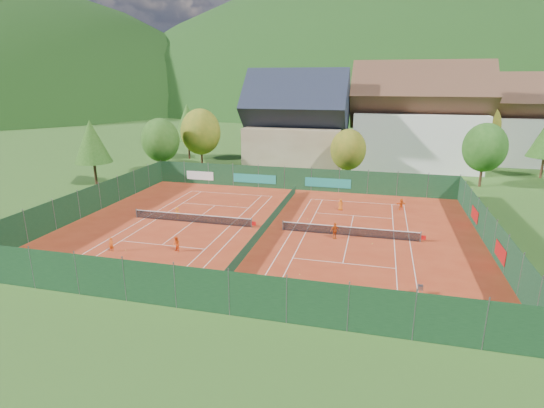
{
  "coord_description": "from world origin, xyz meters",
  "views": [
    {
      "loc": [
        10.16,
        -38.14,
        14.15
      ],
      "look_at": [
        0.0,
        2.0,
        2.0
      ],
      "focal_mm": 28.0,
      "sensor_mm": 36.0,
      "label": 1
    }
  ],
  "objects_px": {
    "player_right_near": "(335,231)",
    "player_left_mid": "(176,244)",
    "chalet": "(296,128)",
    "player_right_far_b": "(401,204)",
    "hotel_block_a": "(417,123)",
    "hotel_block_b": "(498,125)",
    "player_left_near": "(111,245)",
    "player_left_far": "(177,213)",
    "player_right_far_a": "(341,205)",
    "ball_hopper": "(420,287)"
  },
  "relations": [
    {
      "from": "player_left_mid",
      "to": "player_right_near",
      "type": "relative_size",
      "value": 0.89
    },
    {
      "from": "hotel_block_b",
      "to": "player_left_near",
      "type": "distance_m",
      "value": 67.4
    },
    {
      "from": "ball_hopper",
      "to": "player_left_near",
      "type": "bearing_deg",
      "value": 176.55
    },
    {
      "from": "ball_hopper",
      "to": "player_left_near",
      "type": "height_order",
      "value": "player_left_near"
    },
    {
      "from": "player_left_mid",
      "to": "player_right_far_a",
      "type": "relative_size",
      "value": 1.05
    },
    {
      "from": "player_right_far_a",
      "to": "player_right_far_b",
      "type": "xyz_separation_m",
      "value": [
        6.6,
        1.81,
        -0.0
      ]
    },
    {
      "from": "player_left_mid",
      "to": "player_right_far_a",
      "type": "height_order",
      "value": "player_left_mid"
    },
    {
      "from": "chalet",
      "to": "hotel_block_b",
      "type": "distance_m",
      "value": 35.85
    },
    {
      "from": "player_left_mid",
      "to": "player_right_far_b",
      "type": "xyz_separation_m",
      "value": [
        19.03,
        17.41,
        -0.04
      ]
    },
    {
      "from": "hotel_block_a",
      "to": "player_right_near",
      "type": "distance_m",
      "value": 38.71
    },
    {
      "from": "hotel_block_b",
      "to": "player_left_mid",
      "type": "distance_m",
      "value": 63.14
    },
    {
      "from": "player_right_far_b",
      "to": "ball_hopper",
      "type": "bearing_deg",
      "value": 68.64
    },
    {
      "from": "hotel_block_b",
      "to": "player_right_far_b",
      "type": "height_order",
      "value": "hotel_block_b"
    },
    {
      "from": "player_right_near",
      "to": "player_left_mid",
      "type": "bearing_deg",
      "value": 166.6
    },
    {
      "from": "hotel_block_b",
      "to": "player_left_far",
      "type": "bearing_deg",
      "value": -132.87
    },
    {
      "from": "hotel_block_b",
      "to": "player_left_near",
      "type": "bearing_deg",
      "value": -128.1
    },
    {
      "from": "hotel_block_a",
      "to": "player_right_near",
      "type": "height_order",
      "value": "hotel_block_a"
    },
    {
      "from": "player_right_near",
      "to": "player_right_far_a",
      "type": "height_order",
      "value": "player_right_near"
    },
    {
      "from": "chalet",
      "to": "ball_hopper",
      "type": "bearing_deg",
      "value": -67.67
    },
    {
      "from": "player_right_far_a",
      "to": "hotel_block_b",
      "type": "bearing_deg",
      "value": -124.1
    },
    {
      "from": "hotel_block_a",
      "to": "hotel_block_b",
      "type": "xyz_separation_m",
      "value": [
        14.0,
        8.0,
        -0.76
      ]
    },
    {
      "from": "player_right_far_b",
      "to": "hotel_block_a",
      "type": "bearing_deg",
      "value": -119.34
    },
    {
      "from": "player_left_far",
      "to": "hotel_block_a",
      "type": "bearing_deg",
      "value": -125.56
    },
    {
      "from": "player_left_far",
      "to": "player_right_far_b",
      "type": "height_order",
      "value": "player_right_far_b"
    },
    {
      "from": "ball_hopper",
      "to": "player_left_mid",
      "type": "bearing_deg",
      "value": 171.86
    },
    {
      "from": "player_left_far",
      "to": "player_right_far_a",
      "type": "relative_size",
      "value": 0.94
    },
    {
      "from": "ball_hopper",
      "to": "player_left_near",
      "type": "distance_m",
      "value": 25.04
    },
    {
      "from": "player_left_near",
      "to": "player_right_far_a",
      "type": "bearing_deg",
      "value": 35.27
    },
    {
      "from": "player_left_near",
      "to": "player_right_near",
      "type": "distance_m",
      "value": 19.78
    },
    {
      "from": "hotel_block_b",
      "to": "player_left_far",
      "type": "height_order",
      "value": "hotel_block_b"
    },
    {
      "from": "ball_hopper",
      "to": "player_left_far",
      "type": "distance_m",
      "value": 26.14
    },
    {
      "from": "hotel_block_b",
      "to": "hotel_block_a",
      "type": "bearing_deg",
      "value": -150.26
    },
    {
      "from": "player_left_near",
      "to": "player_left_mid",
      "type": "distance_m",
      "value": 5.59
    },
    {
      "from": "player_right_near",
      "to": "chalet",
      "type": "bearing_deg",
      "value": 66.85
    },
    {
      "from": "hotel_block_a",
      "to": "player_left_near",
      "type": "distance_m",
      "value": 52.99
    },
    {
      "from": "chalet",
      "to": "player_left_mid",
      "type": "xyz_separation_m",
      "value": [
        -2.99,
        -37.54,
        -5.93
      ]
    },
    {
      "from": "hotel_block_a",
      "to": "player_right_far_a",
      "type": "distance_m",
      "value": 30.28
    },
    {
      "from": "player_left_mid",
      "to": "player_left_far",
      "type": "relative_size",
      "value": 1.12
    },
    {
      "from": "player_left_mid",
      "to": "player_left_near",
      "type": "bearing_deg",
      "value": -138.7
    },
    {
      "from": "player_right_near",
      "to": "player_right_far_b",
      "type": "height_order",
      "value": "player_right_near"
    },
    {
      "from": "hotel_block_b",
      "to": "chalet",
      "type": "bearing_deg",
      "value": -157.01
    },
    {
      "from": "hotel_block_b",
      "to": "ball_hopper",
      "type": "height_order",
      "value": "hotel_block_b"
    },
    {
      "from": "hotel_block_a",
      "to": "hotel_block_b",
      "type": "bearing_deg",
      "value": 29.74
    },
    {
      "from": "player_left_near",
      "to": "player_left_far",
      "type": "bearing_deg",
      "value": 73.83
    },
    {
      "from": "player_left_near",
      "to": "player_right_far_b",
      "type": "distance_m",
      "value": 30.79
    },
    {
      "from": "player_right_near",
      "to": "player_right_far_a",
      "type": "relative_size",
      "value": 1.18
    },
    {
      "from": "chalet",
      "to": "player_right_far_a",
      "type": "relative_size",
      "value": 12.33
    },
    {
      "from": "hotel_block_b",
      "to": "player_left_near",
      "type": "height_order",
      "value": "hotel_block_b"
    },
    {
      "from": "player_right_near",
      "to": "player_right_far_b",
      "type": "bearing_deg",
      "value": 19.33
    },
    {
      "from": "hotel_block_b",
      "to": "player_right_near",
      "type": "bearing_deg",
      "value": -117.33
    }
  ]
}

